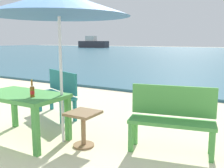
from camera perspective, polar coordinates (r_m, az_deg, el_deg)
ground_plane at (r=3.72m, az=-20.69°, el=-16.44°), size 120.00×120.00×0.00m
picnic_table_green at (r=4.37m, az=-19.12°, el=-3.41°), size 1.40×0.80×0.76m
beer_bottle_amber at (r=4.01m, az=-17.18°, el=-1.45°), size 0.07×0.07×0.26m
patio_umbrella at (r=4.01m, az=-11.67°, el=16.93°), size 2.10×2.10×2.30m
side_table_wood at (r=3.95m, az=-6.35°, el=-8.73°), size 0.44×0.44×0.54m
bench_teal_center at (r=5.58m, az=-11.68°, el=-1.43°), size 1.25×0.79×0.95m
bench_green_left at (r=3.82m, az=13.08°, el=-6.64°), size 1.25×0.61×0.95m
boat_sailboat at (r=53.22m, az=-4.20°, el=8.93°), size 6.40×1.74×2.33m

